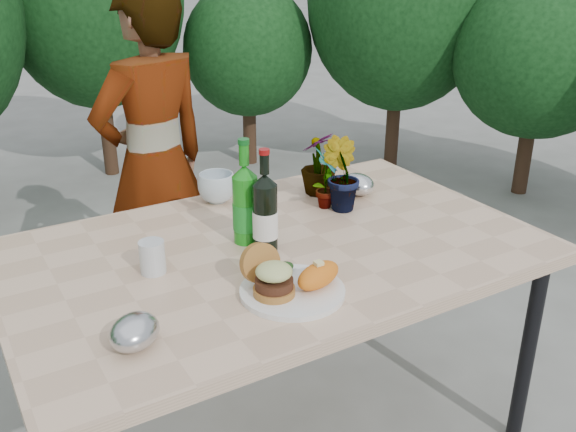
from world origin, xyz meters
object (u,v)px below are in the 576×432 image
dinner_plate (292,291)px  wine_bottle (265,214)px  patio_table (275,263)px  person (155,165)px

dinner_plate → wine_bottle: size_ratio=0.89×
patio_table → person: size_ratio=1.07×
patio_table → dinner_plate: dinner_plate is taller
person → wine_bottle: bearing=75.8°
patio_table → wine_bottle: size_ratio=5.07×
wine_bottle → person: size_ratio=0.21×
wine_bottle → dinner_plate: bearing=-119.7°
patio_table → dinner_plate: (-0.10, -0.27, 0.06)m
patio_table → person: 0.92m
patio_table → person: bearing=93.4°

